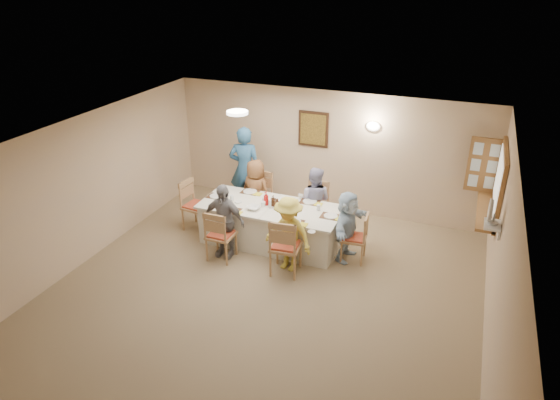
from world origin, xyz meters
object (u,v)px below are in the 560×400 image
at_px(diner_front_left, 224,221).
at_px(diner_front_right, 288,234).
at_px(chair_back_right, 316,207).
at_px(diner_back_left, 256,192).
at_px(desk_fan, 492,215).
at_px(chair_left_end, 196,205).
at_px(diner_right_end, 347,226).
at_px(chair_front_right, 286,245).
at_px(chair_front_left, 221,234).
at_px(diner_back_right, 314,201).
at_px(serving_hatch, 500,183).
at_px(chair_right_end, 354,237).
at_px(dining_table, 271,225).
at_px(chair_back_left, 258,197).
at_px(condiment_ketchup, 266,198).
at_px(caregiver, 245,169).

xyz_separation_m(diner_front_left, diner_front_right, (1.20, 0.00, -0.02)).
distance_m(chair_back_right, diner_back_left, 1.22).
xyz_separation_m(desk_fan, diner_front_right, (-2.99, -0.06, -0.89)).
xyz_separation_m(chair_back_right, chair_left_end, (-2.15, -0.80, 0.02)).
bearing_deg(desk_fan, diner_right_end, 163.99).
xyz_separation_m(chair_front_right, chair_left_end, (-2.15, 0.80, -0.02)).
distance_m(chair_front_left, chair_left_end, 1.24).
xyz_separation_m(desk_fan, diner_back_right, (-2.99, 1.30, -0.88)).
xyz_separation_m(desk_fan, chair_front_left, (-4.19, -0.18, -1.07)).
relative_size(serving_hatch, chair_right_end, 1.69).
bearing_deg(chair_back_right, chair_left_end, -163.30).
height_order(dining_table, chair_front_left, chair_front_left).
height_order(serving_hatch, diner_right_end, serving_hatch).
relative_size(serving_hatch, chair_back_right, 1.57).
bearing_deg(diner_back_right, dining_table, 48.71).
relative_size(chair_back_left, diner_right_end, 0.78).
relative_size(chair_back_right, diner_front_left, 0.70).
relative_size(desk_fan, chair_front_right, 0.29).
distance_m(diner_front_left, condiment_ketchup, 0.89).
xyz_separation_m(chair_front_right, diner_back_right, (0.00, 1.48, 0.15)).
bearing_deg(chair_back_right, diner_back_left, -178.00).
bearing_deg(chair_back_left, chair_right_end, -15.70).
bearing_deg(diner_right_end, condiment_ketchup, 97.36).
distance_m(chair_left_end, caregiver, 1.32).
xyz_separation_m(chair_left_end, condiment_ketchup, (1.45, 0.02, 0.39)).
xyz_separation_m(chair_front_left, chair_right_end, (2.15, 0.80, -0.03)).
bearing_deg(diner_back_right, chair_back_right, -89.86).
relative_size(chair_back_right, diner_right_end, 0.75).
relative_size(chair_front_left, caregiver, 0.53).
bearing_deg(chair_back_right, chair_back_left, 176.29).
bearing_deg(desk_fan, caregiver, 159.09).
distance_m(serving_hatch, chair_back_left, 4.42).
bearing_deg(chair_front_left, chair_back_left, -90.30).
bearing_deg(chair_right_end, desk_fan, 68.84).
bearing_deg(chair_back_right, desk_fan, -29.16).
height_order(chair_front_left, condiment_ketchup, condiment_ketchup).
xyz_separation_m(dining_table, diner_back_right, (0.60, 0.68, 0.29)).
bearing_deg(condiment_ketchup, chair_left_end, -179.19).
xyz_separation_m(chair_front_right, diner_front_left, (-1.20, 0.12, 0.16)).
xyz_separation_m(diner_right_end, condiment_ketchup, (-1.52, 0.02, 0.25)).
relative_size(dining_table, condiment_ketchup, 10.13).
xyz_separation_m(chair_front_left, diner_back_right, (1.20, 1.48, 0.19)).
height_order(dining_table, condiment_ketchup, condiment_ketchup).
xyz_separation_m(chair_left_end, diner_right_end, (2.97, 0.00, 0.14)).
height_order(diner_front_left, caregiver, caregiver).
xyz_separation_m(serving_hatch, caregiver, (-4.75, 0.42, -0.60)).
bearing_deg(chair_right_end, diner_front_left, -76.64).
bearing_deg(chair_right_end, diner_right_end, -94.19).
height_order(chair_back_left, chair_front_right, chair_front_right).
height_order(chair_back_right, chair_left_end, chair_left_end).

